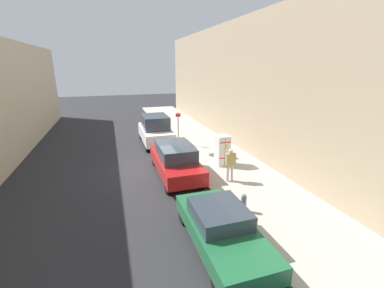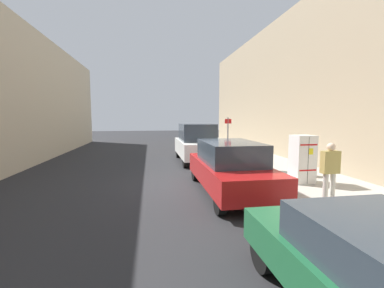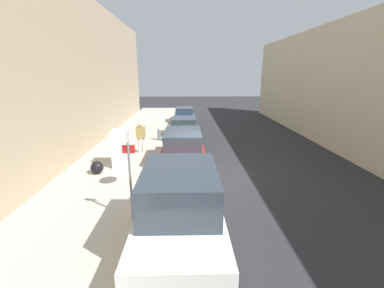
# 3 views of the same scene
# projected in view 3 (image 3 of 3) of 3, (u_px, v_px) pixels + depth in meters

# --- Properties ---
(ground_plane) EXTENTS (80.00, 80.00, 0.00)m
(ground_plane) POSITION_uv_depth(u_px,v_px,m) (204.00, 174.00, 11.51)
(ground_plane) COLOR #28282B
(sidewalk_slab) EXTENTS (4.25, 44.00, 0.13)m
(sidewalk_slab) POSITION_uv_depth(u_px,v_px,m) (110.00, 174.00, 11.41)
(sidewalk_slab) COLOR #B2ADA0
(sidewalk_slab) RESTS_ON ground
(building_facade_near) EXTENTS (1.57, 39.60, 8.69)m
(building_facade_near) POSITION_uv_depth(u_px,v_px,m) (28.00, 74.00, 10.20)
(building_facade_near) COLOR tan
(building_facade_near) RESTS_ON ground
(discarded_refrigerator) EXTENTS (0.73, 0.72, 1.75)m
(discarded_refrigerator) POSITION_uv_depth(u_px,v_px,m) (121.00, 148.00, 11.94)
(discarded_refrigerator) COLOR white
(discarded_refrigerator) RESTS_ON sidewalk_slab
(manhole_cover) EXTENTS (0.70, 0.70, 0.02)m
(manhole_cover) POSITION_uv_depth(u_px,v_px,m) (108.00, 180.00, 10.58)
(manhole_cover) COLOR #47443F
(manhole_cover) RESTS_ON sidewalk_slab
(street_sign_post) EXTENTS (0.36, 0.07, 2.40)m
(street_sign_post) POSITION_uv_depth(u_px,v_px,m) (130.00, 177.00, 7.43)
(street_sign_post) COLOR slate
(street_sign_post) RESTS_ON sidewalk_slab
(fire_hydrant) EXTENTS (0.22, 0.22, 0.76)m
(fire_hydrant) POSITION_uv_depth(u_px,v_px,m) (159.00, 134.00, 16.84)
(fire_hydrant) COLOR slate
(fire_hydrant) RESTS_ON sidewalk_slab
(trash_bag) EXTENTS (0.56, 0.56, 0.56)m
(trash_bag) POSITION_uv_depth(u_px,v_px,m) (97.00, 167.00, 11.22)
(trash_bag) COLOR black
(trash_bag) RESTS_ON sidewalk_slab
(pedestrian_walking_far) EXTENTS (0.49, 0.23, 1.70)m
(pedestrian_walking_far) POSITION_uv_depth(u_px,v_px,m) (141.00, 135.00, 14.04)
(pedestrian_walking_far) COLOR beige
(pedestrian_walking_far) RESTS_ON sidewalk_slab
(parked_van_white) EXTENTS (2.04, 4.64, 2.17)m
(parked_van_white) POSITION_uv_depth(u_px,v_px,m) (180.00, 209.00, 6.45)
(parked_van_white) COLOR silver
(parked_van_white) RESTS_ON ground
(parked_suv_red) EXTENTS (1.95, 4.87, 1.73)m
(parked_suv_red) POSITION_uv_depth(u_px,v_px,m) (183.00, 148.00, 12.44)
(parked_suv_red) COLOR red
(parked_suv_red) RESTS_ON ground
(parked_sedan_green) EXTENTS (1.87, 4.50, 1.38)m
(parked_sedan_green) POSITION_uv_depth(u_px,v_px,m) (184.00, 127.00, 18.25)
(parked_sedan_green) COLOR #1E6038
(parked_sedan_green) RESTS_ON ground
(parked_hatchback_blue) EXTENTS (1.74, 4.09, 1.43)m
(parked_hatchback_blue) POSITION_uv_depth(u_px,v_px,m) (184.00, 115.00, 23.24)
(parked_hatchback_blue) COLOR #23479E
(parked_hatchback_blue) RESTS_ON ground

